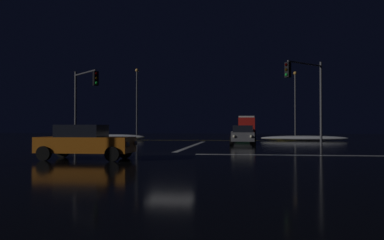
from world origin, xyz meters
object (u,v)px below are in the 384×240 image
Objects in this scene: sedan_silver at (242,134)px; sedan_white at (246,131)px; sedan_gray at (243,135)px; traffic_signal_ne at (308,87)px; sedan_green at (244,132)px; sedan_black at (246,132)px; streetlamp_left_far at (137,98)px; sedan_orange_crossing at (85,142)px; streetlamp_right_far at (295,99)px; box_truck at (246,125)px; traffic_signal_nw at (84,93)px.

sedan_silver is 1.00× the size of sedan_white.
sedan_gray is 5.59m from sedan_silver.
traffic_signal_ne is at bearing -60.96° from sedan_silver.
sedan_green is 6.05m from sedan_black.
sedan_black and sedan_white have the same top height.
streetlamp_left_far is at bearing 135.90° from sedan_silver.
sedan_green is (0.05, 11.85, 0.00)m from sedan_gray.
sedan_black is 1.00× the size of sedan_orange_crossing.
sedan_white is (0.30, 11.74, 0.00)m from sedan_green.
streetlamp_left_far reaches higher than streetlamp_right_far.
sedan_gray is at bearing 65.85° from sedan_orange_crossing.
streetlamp_right_far is (6.54, 19.22, 4.13)m from sedan_gray.
streetlamp_left_far is at bearing -143.29° from box_truck.
traffic_signal_nw is (-12.35, -15.05, 3.31)m from sedan_green.
box_truck reaches higher than sedan_silver.
sedan_gray is 6.67m from traffic_signal_ne.
box_truck reaches higher than sedan_white.
box_truck is at bearing 88.68° from sedan_silver.
sedan_silver is at bearing -116.16° from streetlamp_right_far.
sedan_green is 0.47× the size of streetlamp_left_far.
box_truck is 46.39m from sedan_orange_crossing.
streetlamp_right_far reaches higher than sedan_white.
traffic_signal_nw is (-12.71, -33.32, 2.40)m from box_truck.
sedan_orange_crossing is (-7.07, -27.51, 0.00)m from sedan_green.
traffic_signal_nw is 29.30m from streetlamp_right_far.
traffic_signal_ne is (4.69, -3.13, 3.55)m from sedan_gray.
streetlamp_right_far is (6.69, 13.63, 4.13)m from sedan_silver.
sedan_black is at bearing 101.84° from traffic_signal_ne.
sedan_white is 0.73× the size of traffic_signal_nw.
traffic_signal_nw is at bearing 112.96° from sedan_orange_crossing.
sedan_orange_crossing is 37.65m from streetlamp_right_far.
traffic_signal_ne is (4.41, -21.02, 3.55)m from sedan_black.
sedan_gray is 24.33m from streetlamp_left_far.
sedan_black is at bearing -5.23° from streetlamp_left_far.
traffic_signal_ne reaches higher than traffic_signal_nw.
box_truck is 18.60m from streetlamp_left_far.
sedan_black is 5.70m from sedan_white.
streetlamp_right_far reaches higher than sedan_silver.
streetlamp_left_far is (-18.91, 22.35, 0.96)m from traffic_signal_ne.
streetlamp_right_far is at bearing -60.66° from box_truck.
traffic_signal_ne is at bearing -49.77° from streetlamp_left_far.
sedan_green is 0.68× the size of traffic_signal_ne.
streetlamp_right_far is at bearing -35.22° from sedan_white.
traffic_signal_ne reaches higher than sedan_black.
sedan_gray is 20.72m from streetlamp_right_far.
sedan_orange_crossing is 0.47× the size of streetlamp_left_far.
sedan_black is (0.23, 6.04, 0.00)m from sedan_green.
sedan_silver is at bearing -92.03° from sedan_black.
sedan_orange_crossing is (-7.37, -39.25, 0.00)m from sedan_white.
sedan_silver is 22.33m from sedan_orange_crossing.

